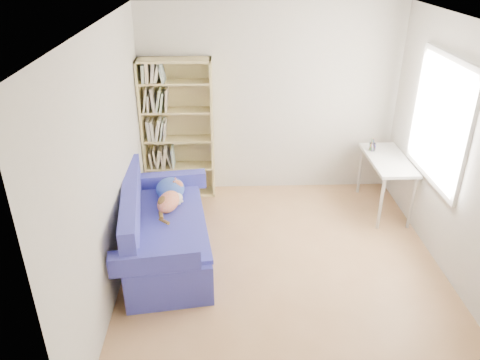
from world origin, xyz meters
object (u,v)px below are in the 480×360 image
Objects in this scene: pen_cup at (372,146)px; desk at (388,164)px; sofa at (162,230)px; bookshelf at (178,135)px.

desk is at bearing -62.13° from pen_cup.
pen_cup reaches higher than sofa.
sofa is 3.00m from desk.
pen_cup reaches higher than desk.
sofa reaches higher than desk.
sofa is 11.50× the size of pen_cup.
pen_cup is (-0.14, 0.26, 0.15)m from desk.
sofa is at bearing -161.26° from desk.
bookshelf is at bearing 78.99° from sofa.
bookshelf is 2.81m from desk.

